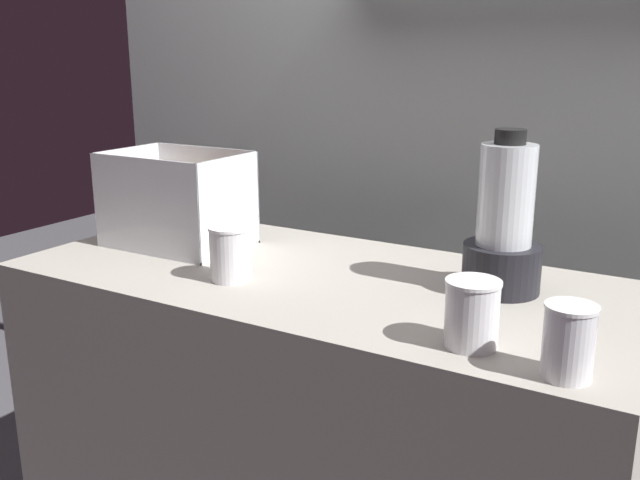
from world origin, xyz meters
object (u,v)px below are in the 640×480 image
(blender_pitcher, at_px, (504,230))
(juice_cup_beet_left, at_px, (472,318))
(carrot_display_bin, at_px, (177,216))
(juice_cup_carrot_middle, at_px, (568,347))
(juice_cup_mango_far_left, at_px, (231,256))

(blender_pitcher, distance_m, juice_cup_beet_left, 0.32)
(carrot_display_bin, height_order, blender_pitcher, blender_pitcher)
(blender_pitcher, distance_m, juice_cup_carrot_middle, 0.41)
(juice_cup_beet_left, bearing_deg, blender_pitcher, 97.38)
(juice_cup_beet_left, height_order, juice_cup_carrot_middle, same)
(carrot_display_bin, relative_size, juice_cup_beet_left, 2.89)
(carrot_display_bin, relative_size, juice_cup_mango_far_left, 2.83)
(juice_cup_beet_left, bearing_deg, juice_cup_mango_far_left, 172.12)
(blender_pitcher, relative_size, juice_cup_beet_left, 2.87)
(carrot_display_bin, distance_m, juice_cup_mango_far_left, 0.34)
(juice_cup_beet_left, relative_size, juice_cup_carrot_middle, 0.99)
(blender_pitcher, bearing_deg, juice_cup_carrot_middle, -59.39)
(juice_cup_mango_far_left, height_order, juice_cup_beet_left, juice_cup_mango_far_left)
(carrot_display_bin, bearing_deg, juice_cup_beet_left, -15.66)
(carrot_display_bin, bearing_deg, juice_cup_mango_far_left, -28.94)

